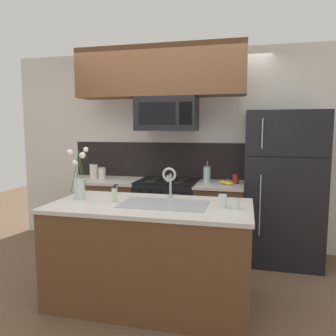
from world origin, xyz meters
TOP-DOWN VIEW (x-y plane):
  - ground_plane at (0.00, 0.00)m, footprint 10.00×10.00m
  - rear_partition at (0.30, 1.28)m, footprint 5.20×0.10m
  - splash_band at (0.00, 1.22)m, footprint 2.83×0.01m
  - back_counter_left at (-0.76, 0.90)m, footprint 0.78×0.65m
  - back_counter_right at (0.67, 0.90)m, footprint 0.60×0.65m
  - stove_range at (0.00, 0.90)m, footprint 0.76×0.64m
  - microwave at (0.00, 0.88)m, footprint 0.74×0.40m
  - upper_cabinet_band at (-0.09, 0.85)m, footprint 2.08×0.34m
  - refrigerator at (1.39, 0.92)m, footprint 0.87×0.74m
  - storage_jar_tall at (-1.03, 0.94)m, footprint 0.11×0.11m
  - storage_jar_medium at (-0.90, 0.92)m, footprint 0.10×0.10m
  - banana_bunch at (0.75, 0.84)m, footprint 0.19×0.15m
  - french_press at (0.49, 0.96)m, footprint 0.09×0.09m
  - coffee_tin at (0.85, 0.95)m, footprint 0.08×0.08m
  - island_counter at (0.14, -0.35)m, footprint 1.78×0.89m
  - kitchen_sink at (0.27, -0.35)m, footprint 0.76×0.44m
  - sink_faucet at (0.27, -0.13)m, footprint 0.14×0.14m
  - dish_soap_bottle at (-0.19, -0.36)m, footprint 0.06×0.05m
  - drinking_glass at (0.78, -0.34)m, footprint 0.07×0.07m
  - spare_glass at (0.89, -0.37)m, footprint 0.07×0.07m
  - flower_vase at (-0.57, -0.32)m, footprint 0.20×0.12m

SIDE VIEW (x-z plane):
  - ground_plane at x=0.00m, z-range 0.00..0.00m
  - island_counter at x=0.14m, z-range 0.00..0.91m
  - back_counter_left at x=-0.76m, z-range 0.00..0.91m
  - back_counter_right at x=0.67m, z-range 0.00..0.91m
  - stove_range at x=0.00m, z-range 0.00..0.93m
  - kitchen_sink at x=0.27m, z-range 0.76..0.92m
  - refrigerator at x=1.39m, z-range 0.00..1.78m
  - banana_bunch at x=0.75m, z-range 0.90..0.97m
  - spare_glass at x=0.89m, z-range 0.91..1.00m
  - coffee_tin at x=0.85m, z-range 0.91..1.02m
  - drinking_glass at x=0.78m, z-range 0.91..1.02m
  - dish_soap_bottle at x=-0.19m, z-range 0.90..1.06m
  - storage_jar_medium at x=-0.90m, z-range 0.91..1.06m
  - french_press at x=0.49m, z-range 0.88..1.14m
  - storage_jar_tall at x=-1.03m, z-range 0.91..1.13m
  - flower_vase at x=-0.57m, z-range 0.82..1.32m
  - sink_faucet at x=0.27m, z-range 0.95..1.26m
  - splash_band at x=0.00m, z-range 0.91..1.39m
  - rear_partition at x=0.30m, z-range 0.00..2.60m
  - microwave at x=0.00m, z-range 1.55..1.96m
  - upper_cabinet_band at x=-0.09m, z-range 1.96..2.56m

